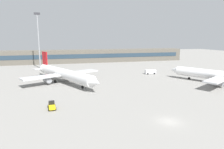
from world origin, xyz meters
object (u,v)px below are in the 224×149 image
object	(u,v)px
airplane_mid	(64,74)
airplane_near	(221,76)
baggage_tug_yellow	(52,106)
service_van_white	(150,72)
floodlight_tower_west	(38,37)

from	to	relation	value
airplane_mid	airplane_near	bearing A→B (deg)	-17.62
airplane_mid	baggage_tug_yellow	size ratio (longest dim) A/B	11.28
airplane_mid	baggage_tug_yellow	distance (m)	29.74
airplane_near	service_van_white	xyz separation A→B (m)	(-16.01, 26.62, -2.09)
airplane_near	baggage_tug_yellow	distance (m)	61.93
floodlight_tower_west	baggage_tug_yellow	bearing A→B (deg)	-83.34
airplane_mid	baggage_tug_yellow	world-z (taller)	airplane_mid
airplane_near	floodlight_tower_west	xyz separation A→B (m)	(-69.28, 61.03, 14.47)
airplane_near	baggage_tug_yellow	world-z (taller)	airplane_near
airplane_mid	service_van_white	bearing A→B (deg)	11.77
airplane_mid	floodlight_tower_west	distance (m)	46.90
airplane_mid	floodlight_tower_west	xyz separation A→B (m)	(-12.33, 42.94, 14.26)
airplane_mid	service_van_white	size ratio (longest dim) A/B	7.98
airplane_mid	service_van_white	xyz separation A→B (m)	(40.93, 8.53, -2.30)
baggage_tug_yellow	floodlight_tower_west	xyz separation A→B (m)	(-8.44, 72.30, 16.88)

